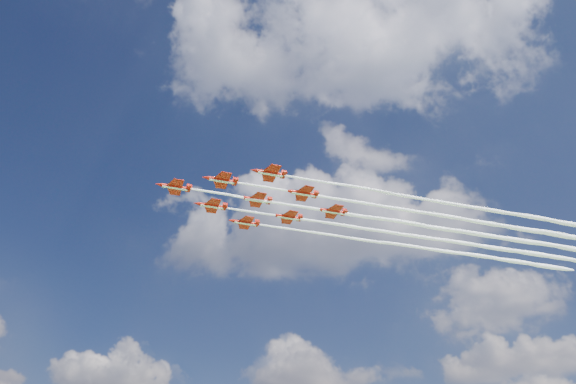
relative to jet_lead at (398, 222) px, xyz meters
name	(u,v)px	position (x,y,z in m)	size (l,w,h in m)	color
jet_lead	(398,222)	(0.00, 0.00, 0.00)	(115.88, 69.92, 2.32)	#B01309
jet_row2_port	(444,216)	(12.84, -0.27, 0.00)	(115.88, 69.92, 2.32)	#B01309
jet_row2_starb	(421,237)	(5.97, 11.37, 0.00)	(115.88, 69.92, 2.32)	#B01309
jet_row3_port	(492,210)	(25.68, -0.55, 0.00)	(115.88, 69.92, 2.32)	#B01309
jet_row3_centre	(465,232)	(18.81, 11.10, 0.00)	(115.88, 69.92, 2.32)	#B01309
jet_row3_starb	(442,251)	(11.94, 22.74, 0.00)	(115.88, 69.92, 2.32)	#B01309
jet_row4_port	(511,227)	(31.65, 10.83, 0.00)	(115.88, 69.92, 2.32)	#B01309
jet_row4_starb	(484,246)	(24.78, 22.47, 0.00)	(115.88, 69.92, 2.32)	#B01309
jet_tail	(527,242)	(37.62, 22.20, 0.00)	(115.88, 69.92, 2.32)	#B01309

